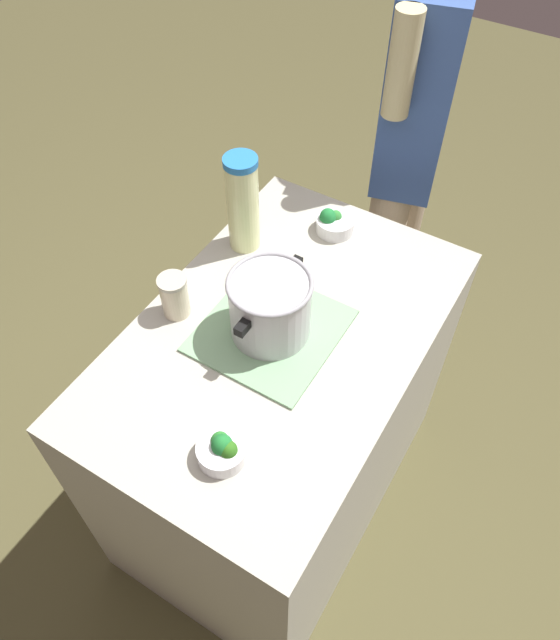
# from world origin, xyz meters

# --- Properties ---
(ground_plane) EXTENTS (8.00, 8.00, 0.00)m
(ground_plane) POSITION_xyz_m (0.00, 0.00, 0.00)
(ground_plane) COLOR brown
(counter_slab) EXTENTS (1.09, 0.70, 0.91)m
(counter_slab) POSITION_xyz_m (0.00, 0.00, 0.45)
(counter_slab) COLOR #ACAB9B
(counter_slab) RESTS_ON ground_plane
(dish_cloth) EXTENTS (0.35, 0.33, 0.01)m
(dish_cloth) POSITION_xyz_m (-0.01, 0.02, 0.91)
(dish_cloth) COLOR #7FAB80
(dish_cloth) RESTS_ON counter_slab
(cooking_pot) EXTENTS (0.28, 0.21, 0.18)m
(cooking_pot) POSITION_xyz_m (-0.01, 0.02, 1.01)
(cooking_pot) COLOR #B7B7BC
(cooking_pot) RESTS_ON dish_cloth
(lemonade_pitcher) EXTENTS (0.09, 0.09, 0.30)m
(lemonade_pitcher) POSITION_xyz_m (0.23, 0.26, 1.06)
(lemonade_pitcher) COLOR beige
(lemonade_pitcher) RESTS_ON counter_slab
(mason_jar) EXTENTS (0.08, 0.08, 0.12)m
(mason_jar) POSITION_xyz_m (-0.08, 0.27, 0.97)
(mason_jar) COLOR beige
(mason_jar) RESTS_ON counter_slab
(broccoli_bowl_front) EXTENTS (0.11, 0.11, 0.08)m
(broccoli_bowl_front) POSITION_xyz_m (0.42, 0.07, 0.94)
(broccoli_bowl_front) COLOR silver
(broccoli_bowl_front) RESTS_ON counter_slab
(broccoli_bowl_center) EXTENTS (0.11, 0.11, 0.07)m
(broccoli_bowl_center) POSITION_xyz_m (-0.36, -0.07, 0.94)
(broccoli_bowl_center) COLOR silver
(broccoli_bowl_center) RESTS_ON counter_slab
(person_cook) EXTENTS (0.50, 0.28, 1.65)m
(person_cook) POSITION_xyz_m (0.90, 0.03, 0.91)
(person_cook) COLOR tan
(person_cook) RESTS_ON ground_plane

